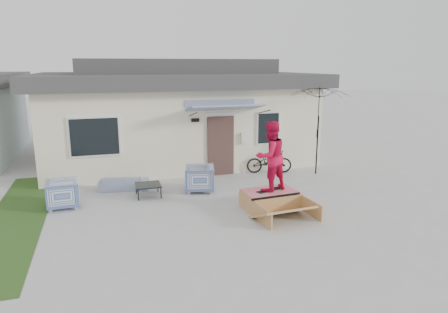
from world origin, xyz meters
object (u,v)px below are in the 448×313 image
object	(u,v)px
armchair_right	(199,177)
bicycle	(269,159)
coffee_table	(148,190)
armchair_left	(63,192)
patio_umbrella	(318,126)
skater	(270,155)
loveseat	(124,180)
skate_ramp	(270,199)
skateboard	(269,190)

from	to	relation	value
armchair_right	bicycle	bearing A→B (deg)	128.33
coffee_table	bicycle	world-z (taller)	bicycle
armchair_left	patio_umbrella	world-z (taller)	patio_umbrella
patio_umbrella	armchair_left	bearing A→B (deg)	-172.77
armchair_right	patio_umbrella	size ratio (longest dim) A/B	0.36
skater	coffee_table	bearing A→B (deg)	-49.61
armchair_left	loveseat	bearing A→B (deg)	-58.83
skate_ramp	skater	distance (m)	1.24
bicycle	skate_ramp	size ratio (longest dim) A/B	0.86
armchair_left	coffee_table	world-z (taller)	armchair_left
armchair_right	coffee_table	bearing A→B (deg)	-75.44
armchair_left	armchair_right	distance (m)	3.93
skater	loveseat	bearing A→B (deg)	-54.64
loveseat	armchair_right	size ratio (longest dim) A/B	1.69
bicycle	skater	world-z (taller)	skater
armchair_left	skater	world-z (taller)	skater
bicycle	patio_umbrella	size ratio (longest dim) A/B	0.66
bicycle	skate_ramp	xyz separation A→B (m)	(-1.43, -3.37, -0.29)
coffee_table	bicycle	xyz separation A→B (m)	(4.51, 1.39, 0.34)
armchair_right	skater	size ratio (longest dim) A/B	0.47
bicycle	armchair_left	bearing A→B (deg)	117.87
coffee_table	skater	size ratio (longest dim) A/B	0.39
skateboard	patio_umbrella	bearing A→B (deg)	22.56
armchair_right	patio_umbrella	xyz separation A→B (m)	(4.51, 0.75, 1.30)
loveseat	skateboard	bearing A→B (deg)	152.98
skateboard	skater	xyz separation A→B (m)	(0.00, 0.00, 0.97)
armchair_right	skateboard	xyz separation A→B (m)	(1.50, -1.97, 0.05)
loveseat	bicycle	distance (m)	5.19
armchair_right	skateboard	distance (m)	2.47
coffee_table	loveseat	bearing A→B (deg)	126.02
coffee_table	skate_ramp	world-z (taller)	skate_ramp
armchair_left	armchair_right	world-z (taller)	armchair_right
loveseat	skate_ramp	bearing A→B (deg)	152.56
bicycle	skater	distance (m)	3.74
armchair_right	coffee_table	size ratio (longest dim) A/B	1.21
armchair_right	skate_ramp	distance (m)	2.52
skateboard	skater	size ratio (longest dim) A/B	0.43
skateboard	bicycle	bearing A→B (deg)	47.07
loveseat	coffee_table	xyz separation A→B (m)	(0.65, -0.90, -0.11)
coffee_table	patio_umbrella	size ratio (longest dim) A/B	0.30
loveseat	patio_umbrella	distance (m)	6.89
armchair_left	patio_umbrella	distance (m)	8.60
coffee_table	patio_umbrella	xyz separation A→B (m)	(6.09, 0.78, 1.57)
patio_umbrella	skate_ramp	world-z (taller)	patio_umbrella
armchair_left	skate_ramp	bearing A→B (deg)	-111.24
coffee_table	skater	world-z (taller)	skater
bicycle	skater	bearing A→B (deg)	170.77
armchair_left	coffee_table	distance (m)	2.37
coffee_table	patio_umbrella	bearing A→B (deg)	7.32
armchair_left	armchair_right	xyz separation A→B (m)	(3.92, 0.32, 0.02)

